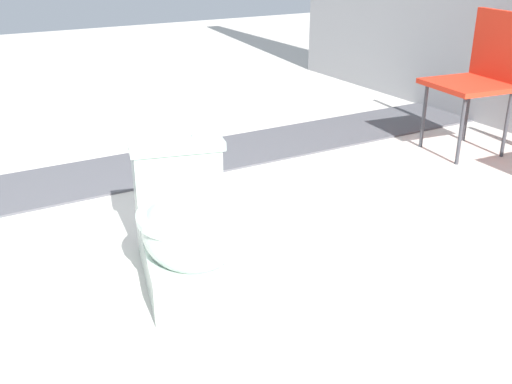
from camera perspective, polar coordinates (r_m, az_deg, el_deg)
The scene contains 4 objects.
ground_plane at distance 2.34m, azimuth -13.12°, elevation -9.23°, with size 14.00×14.00×0.00m, color beige.
gravel_strip at distance 3.49m, azimuth -11.29°, elevation 2.14°, with size 0.56×8.00×0.01m, color #4C4C51.
toilet at distance 2.28m, azimuth -6.53°, elevation -3.36°, with size 0.70×0.51×0.52m.
folding_chair_left at distance 3.88m, azimuth 20.94°, elevation 10.98°, with size 0.49×0.49×0.83m.
Camera 1 is at (1.93, -0.51, 1.23)m, focal length 42.00 mm.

